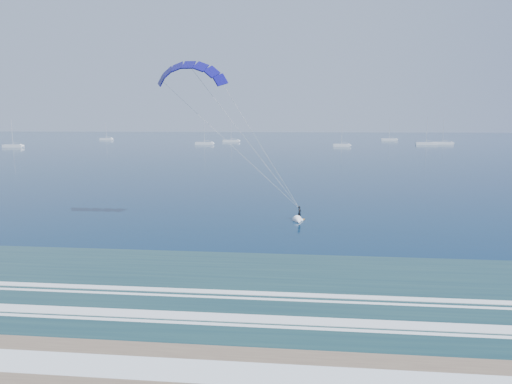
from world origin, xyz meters
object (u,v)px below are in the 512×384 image
object	(u,v)px
sailboat_4	(389,139)
sailboat_7	(443,143)
kitesurfer_rig	(246,139)
sailboat_2	(231,141)
sailboat_1	(204,143)
sailboat_8	(106,139)
sailboat_3	(342,145)
sailboat_0	(13,146)
sailboat_5	(426,143)

from	to	relation	value
sailboat_4	sailboat_7	xyz separation A→B (m)	(18.04, -42.91, -0.01)
kitesurfer_rig	sailboat_2	bearing A→B (deg)	99.41
sailboat_1	sailboat_8	bearing A→B (deg)	146.71
sailboat_3	sailboat_0	bearing A→B (deg)	-171.46
sailboat_1	sailboat_4	distance (m)	113.79
sailboat_0	sailboat_1	world-z (taller)	sailboat_1
kitesurfer_rig	sailboat_3	bearing A→B (deg)	81.48
sailboat_5	sailboat_8	distance (m)	182.23
sailboat_0	sailboat_5	bearing A→B (deg)	12.71
sailboat_5	sailboat_3	bearing A→B (deg)	-154.33
sailboat_8	sailboat_3	bearing A→B (deg)	-22.86
sailboat_0	sailboat_5	size ratio (longest dim) A/B	0.90
kitesurfer_rig	sailboat_5	size ratio (longest dim) A/B	1.41
sailboat_0	sailboat_2	bearing A→B (deg)	34.19
sailboat_3	sailboat_4	world-z (taller)	sailboat_4
sailboat_0	sailboat_8	xyz separation A→B (m)	(7.60, 78.96, -0.02)
kitesurfer_rig	sailboat_0	world-z (taller)	kitesurfer_rig
sailboat_0	sailboat_3	xyz separation A→B (m)	(143.66, 21.58, -0.01)
kitesurfer_rig	sailboat_5	distance (m)	191.70
sailboat_1	sailboat_2	xyz separation A→B (m)	(9.08, 26.53, -0.00)
sailboat_1	sailboat_7	distance (m)	117.65
kitesurfer_rig	sailboat_3	world-z (taller)	kitesurfer_rig
sailboat_4	sailboat_2	bearing A→B (deg)	-161.61
kitesurfer_rig	sailboat_3	xyz separation A→B (m)	(23.87, 159.30, -8.92)
sailboat_3	sailboat_7	distance (m)	56.88
sailboat_4	sailboat_7	distance (m)	46.54
sailboat_3	sailboat_4	bearing A→B (deg)	63.75
sailboat_2	sailboat_3	world-z (taller)	sailboat_2
sailboat_0	sailboat_5	world-z (taller)	sailboat_5
kitesurfer_rig	sailboat_0	size ratio (longest dim) A/B	1.57
sailboat_0	sailboat_2	world-z (taller)	sailboat_2
sailboat_3	sailboat_1	bearing A→B (deg)	170.40
sailboat_0	sailboat_7	distance (m)	200.35
sailboat_4	sailboat_5	xyz separation A→B (m)	(9.11, -47.10, 0.01)
kitesurfer_rig	sailboat_5	xyz separation A→B (m)	(66.25, 179.67, -8.90)
kitesurfer_rig	sailboat_1	size ratio (longest dim) A/B	1.55
sailboat_3	sailboat_8	size ratio (longest dim) A/B	1.07
sailboat_3	sailboat_8	xyz separation A→B (m)	(-136.06, 57.38, -0.01)
sailboat_3	sailboat_5	world-z (taller)	sailboat_5
kitesurfer_rig	sailboat_4	size ratio (longest dim) A/B	1.52
sailboat_2	sailboat_3	size ratio (longest dim) A/B	1.14
sailboat_0	sailboat_5	distance (m)	190.71
sailboat_2	sailboat_1	bearing A→B (deg)	-108.89
sailboat_1	sailboat_7	size ratio (longest dim) A/B	0.99
sailboat_1	sailboat_7	xyz separation A→B (m)	(116.88, 13.46, -0.01)
sailboat_0	sailboat_7	bearing A→B (deg)	13.32
kitesurfer_rig	sailboat_5	bearing A→B (deg)	69.76
kitesurfer_rig	sailboat_1	world-z (taller)	kitesurfer_rig
sailboat_2	sailboat_3	distance (m)	67.88
sailboat_8	sailboat_7	bearing A→B (deg)	-9.93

